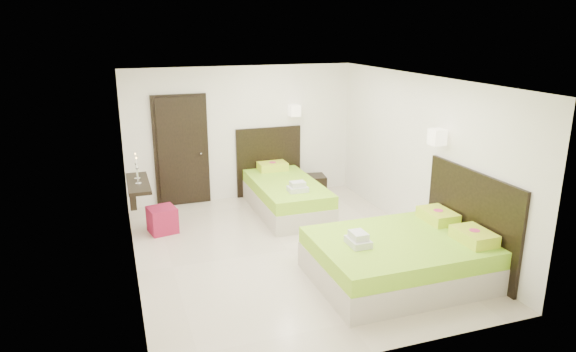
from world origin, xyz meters
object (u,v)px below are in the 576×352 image
object	(u,v)px
ottoman	(162,220)
bed_single	(285,193)
nightstand	(312,186)
bed_double	(405,255)

from	to	relation	value
ottoman	bed_single	bearing A→B (deg)	8.46
bed_single	nightstand	distance (m)	0.96
bed_double	bed_single	bearing A→B (deg)	102.08
bed_single	bed_double	xyz separation A→B (m)	(0.66, -3.09, 0.01)
nightstand	ottoman	world-z (taller)	nightstand
bed_double	nightstand	world-z (taller)	bed_double
nightstand	ottoman	bearing A→B (deg)	-154.46
bed_double	nightstand	bearing A→B (deg)	88.21
bed_single	bed_double	world-z (taller)	bed_double
bed_single	nightstand	bearing A→B (deg)	35.82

